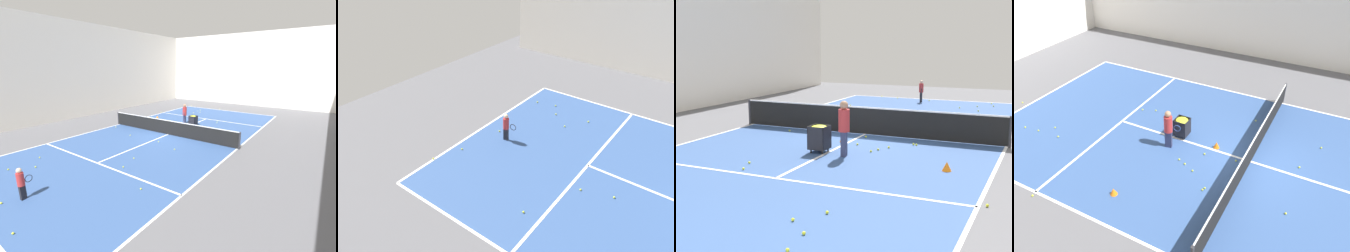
% 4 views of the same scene
% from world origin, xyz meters
% --- Properties ---
extents(line_baseline_near, '(9.98, 0.10, 0.00)m').
position_xyz_m(line_baseline_near, '(0.00, -11.01, 0.01)').
color(line_baseline_near, white).
rests_on(line_baseline_near, ground).
extents(line_service_near, '(9.98, 0.10, 0.00)m').
position_xyz_m(line_service_near, '(0.00, -6.05, 0.01)').
color(line_service_near, white).
rests_on(line_service_near, ground).
extents(player_near_baseline, '(0.28, 0.57, 1.23)m').
position_xyz_m(player_near_baseline, '(0.45, -9.59, 0.70)').
color(player_near_baseline, black).
rests_on(player_near_baseline, ground).
extents(tennis_ball_1, '(0.07, 0.07, 0.07)m').
position_xyz_m(tennis_ball_1, '(-2.71, -8.97, 0.04)').
color(tennis_ball_1, yellow).
rests_on(tennis_ball_1, ground).
extents(tennis_ball_2, '(0.07, 0.07, 0.07)m').
position_xyz_m(tennis_ball_2, '(0.14, -10.20, 0.04)').
color(tennis_ball_2, yellow).
rests_on(tennis_ball_2, ground).
extents(tennis_ball_7, '(0.07, 0.07, 0.07)m').
position_xyz_m(tennis_ball_7, '(-3.46, -9.42, 0.04)').
color(tennis_ball_7, yellow).
rests_on(tennis_ball_7, ground).
extents(tennis_ball_8, '(0.07, 0.07, 0.07)m').
position_xyz_m(tennis_ball_8, '(-2.99, -7.42, 0.04)').
color(tennis_ball_8, yellow).
rests_on(tennis_ball_8, ground).
extents(tennis_ball_13, '(0.07, 0.07, 0.07)m').
position_xyz_m(tennis_ball_13, '(2.13, -10.58, 0.04)').
color(tennis_ball_13, yellow).
rests_on(tennis_ball_13, ground).
extents(tennis_ball_15, '(0.07, 0.07, 0.07)m').
position_xyz_m(tennis_ball_15, '(3.46, -6.65, 0.04)').
color(tennis_ball_15, yellow).
rests_on(tennis_ball_15, ground).
extents(tennis_ball_17, '(0.07, 0.07, 0.07)m').
position_xyz_m(tennis_ball_17, '(1.10, -4.59, 0.04)').
color(tennis_ball_17, yellow).
rests_on(tennis_ball_17, ground).
extents(tennis_ball_18, '(0.07, 0.07, 0.07)m').
position_xyz_m(tennis_ball_18, '(1.44, -5.66, 0.04)').
color(tennis_ball_18, yellow).
rests_on(tennis_ball_18, ground).
extents(tennis_ball_19, '(0.07, 0.07, 0.07)m').
position_xyz_m(tennis_ball_19, '(-3.24, -10.36, 0.04)').
color(tennis_ball_19, yellow).
rests_on(tennis_ball_19, ground).
extents(tennis_ball_28, '(0.07, 0.07, 0.07)m').
position_xyz_m(tennis_ball_28, '(3.27, -11.03, 0.04)').
color(tennis_ball_28, yellow).
rests_on(tennis_ball_28, ground).
extents(tennis_ball_29, '(0.07, 0.07, 0.07)m').
position_xyz_m(tennis_ball_29, '(-1.96, -8.10, 0.04)').
color(tennis_ball_29, yellow).
rests_on(tennis_ball_29, ground).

